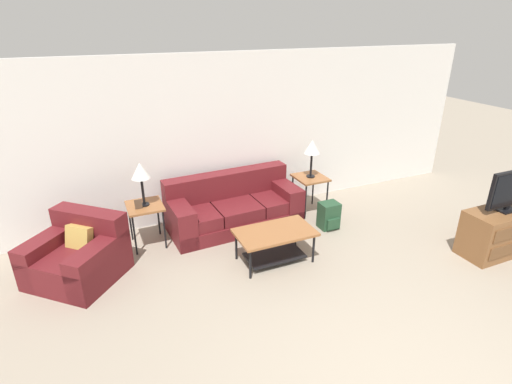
% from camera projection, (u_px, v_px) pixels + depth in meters
% --- Properties ---
extents(wall_back, '(8.89, 0.06, 2.60)m').
position_uv_depth(wall_back, '(237.00, 136.00, 6.43)').
color(wall_back, white).
rests_on(wall_back, ground_plane).
extents(couch, '(2.08, 0.96, 0.82)m').
position_uv_depth(couch, '(234.00, 208.00, 6.28)').
color(couch, maroon).
rests_on(couch, ground_plane).
extents(armchair, '(1.37, 1.37, 0.80)m').
position_uv_depth(armchair, '(78.00, 257.00, 5.02)').
color(armchair, maroon).
rests_on(armchair, ground_plane).
extents(coffee_table, '(1.04, 0.61, 0.46)m').
position_uv_depth(coffee_table, '(275.00, 239.00, 5.33)').
color(coffee_table, '#935B33').
rests_on(coffee_table, ground_plane).
extents(side_table_left, '(0.49, 0.53, 0.63)m').
position_uv_depth(side_table_left, '(145.00, 209.00, 5.64)').
color(side_table_left, '#935B33').
rests_on(side_table_left, ground_plane).
extents(side_table_right, '(0.49, 0.53, 0.63)m').
position_uv_depth(side_table_right, '(310.00, 181.00, 6.64)').
color(side_table_right, '#935B33').
rests_on(side_table_right, ground_plane).
extents(table_lamp_left, '(0.26, 0.26, 0.63)m').
position_uv_depth(table_lamp_left, '(140.00, 172.00, 5.41)').
color(table_lamp_left, black).
rests_on(table_lamp_left, side_table_left).
extents(table_lamp_right, '(0.26, 0.26, 0.63)m').
position_uv_depth(table_lamp_right, '(312.00, 148.00, 6.41)').
color(table_lamp_right, black).
rests_on(table_lamp_right, side_table_right).
extents(tv_console, '(1.11, 0.50, 0.65)m').
position_uv_depth(tv_console, '(500.00, 231.00, 5.54)').
color(tv_console, brown).
rests_on(tv_console, ground_plane).
extents(television, '(0.81, 0.20, 0.58)m').
position_uv_depth(television, '(512.00, 189.00, 5.28)').
color(television, black).
rests_on(television, tv_console).
extents(backpack, '(0.29, 0.32, 0.42)m').
position_uv_depth(backpack, '(329.00, 216.00, 6.24)').
color(backpack, '#23472D').
rests_on(backpack, ground_plane).
extents(picture_frame, '(0.10, 0.04, 0.13)m').
position_uv_depth(picture_frame, '(138.00, 204.00, 5.49)').
color(picture_frame, '#4C3828').
rests_on(picture_frame, side_table_left).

